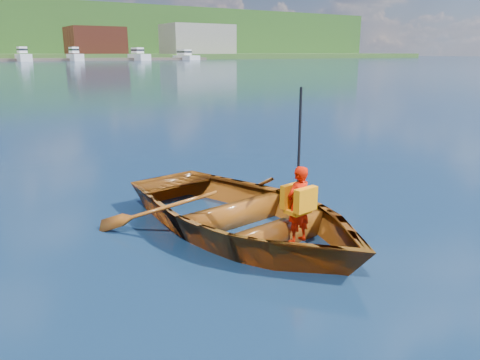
# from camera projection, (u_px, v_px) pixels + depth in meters

# --- Properties ---
(ground) EXTENTS (600.00, 600.00, 0.00)m
(ground) POSITION_uv_depth(u_px,v_px,m) (199.00, 233.00, 6.59)
(ground) COLOR #132044
(ground) RESTS_ON ground
(rowboat) EXTENTS (3.67, 4.69, 0.89)m
(rowboat) POSITION_uv_depth(u_px,v_px,m) (242.00, 213.00, 6.54)
(rowboat) COLOR brown
(rowboat) RESTS_ON ground
(child_paddler) EXTENTS (0.40, 0.39, 1.95)m
(child_paddler) POSITION_uv_depth(u_px,v_px,m) (298.00, 203.00, 5.90)
(child_paddler) COLOR #C71200
(child_paddler) RESTS_ON ground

